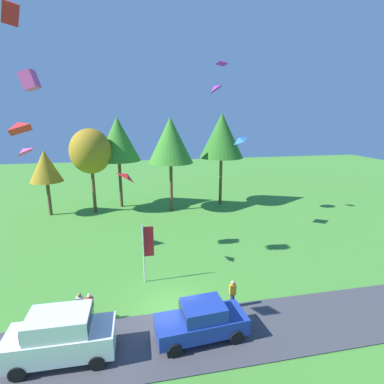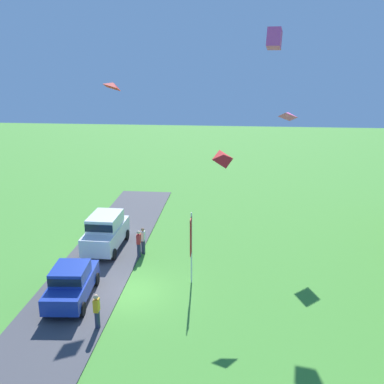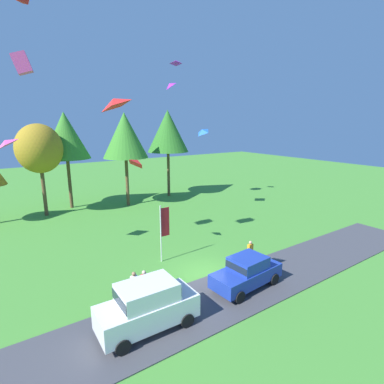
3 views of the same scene
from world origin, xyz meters
name	(u,v)px [view 2 (image 2 of 3)]	position (x,y,z in m)	size (l,w,h in m)	color
ground_plane	(128,292)	(0.00, 0.00, 0.00)	(120.00, 120.00, 0.00)	#478E33
pavement_strip	(82,289)	(0.00, -2.50, 0.03)	(36.00, 4.40, 0.06)	#424247
car_suv_far_end	(106,230)	(-5.26, -2.63, 1.30)	(4.63, 2.11, 2.28)	white
car_sedan_near_entrance	(71,282)	(1.11, -2.56, 1.04)	(4.53, 2.23, 1.84)	#1E389E
person_beside_suv	(97,311)	(3.36, -0.58, 0.88)	(0.36, 0.24, 1.71)	#2D334C
person_on_lawn	(143,240)	(-4.84, -0.15, 0.88)	(0.36, 0.24, 1.71)	#2D334C
person_watching_sky	(139,244)	(-4.33, -0.32, 0.88)	(0.36, 0.24, 1.71)	#2D334C
flag_banner	(191,241)	(-1.14, 3.21, 2.56)	(0.71, 0.08, 4.04)	silver
kite_diamond_over_trees	(113,85)	(-6.05, -1.88, 10.20)	(0.73, 0.99, 0.32)	red
kite_diamond_trailing_tail	(288,115)	(-9.45, 8.78, 8.18)	(0.95, 1.10, 0.32)	#EA4C9E
kite_diamond_low_drifter	(224,158)	(-2.16, 4.81, 6.82)	(0.83, 0.99, 0.33)	red
kite_box_high_left	(274,38)	(-8.08, 7.53, 12.86)	(0.82, 0.82, 1.14)	#EA4C9E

